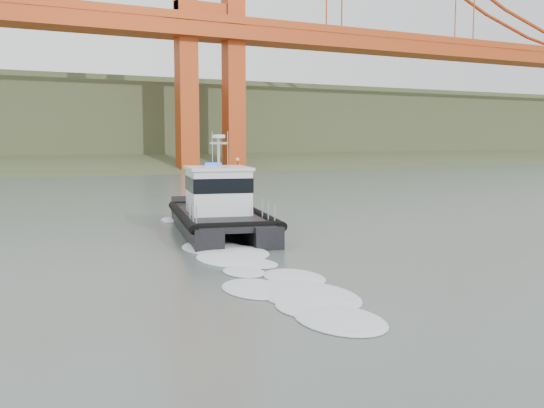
# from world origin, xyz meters

# --- Properties ---
(ground) EXTENTS (400.00, 400.00, 0.00)m
(ground) POSITION_xyz_m (0.00, 0.00, 0.00)
(ground) COLOR #52625D
(ground) RESTS_ON ground
(headlands) EXTENTS (500.00, 105.36, 27.12)m
(headlands) POSITION_xyz_m (0.00, 125.50, 7.05)
(headlands) COLOR #3E4D2C
(headlands) RESTS_ON ground
(patrol_boat) EXTENTS (6.52, 12.22, 5.63)m
(patrol_boat) POSITION_xyz_m (-0.57, 14.04, 1.41)
(patrol_boat) COLOR black
(patrol_boat) RESTS_ON ground
(nav_buoy) EXTENTS (1.76, 1.76, 3.66)m
(nav_buoy) POSITION_xyz_m (9.84, 35.76, 0.96)
(nav_buoy) COLOR #A8180B
(nav_buoy) RESTS_ON ground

